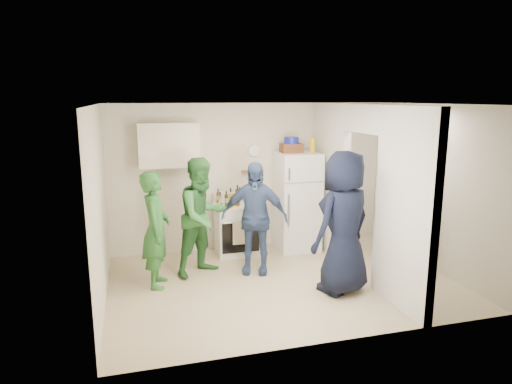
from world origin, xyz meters
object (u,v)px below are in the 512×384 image
at_px(wicker_basket, 291,148).
at_px(yellow_cup_stack_top, 313,145).
at_px(fridge, 297,201).
at_px(stove, 237,229).
at_px(person_navy, 344,223).
at_px(person_green_center, 203,216).
at_px(person_nook, 405,215).
at_px(person_denim, 254,218).
at_px(blue_bowl, 291,140).
at_px(person_green_left, 156,229).

xyz_separation_m(wicker_basket, yellow_cup_stack_top, (0.32, -0.15, 0.05)).
xyz_separation_m(fridge, wicker_basket, (-0.10, 0.05, 0.92)).
bearing_deg(stove, person_navy, -61.28).
distance_m(yellow_cup_stack_top, person_green_center, 2.24).
bearing_deg(fridge, person_nook, -39.27).
xyz_separation_m(person_denim, person_nook, (2.37, -0.28, -0.05)).
distance_m(wicker_basket, person_denim, 1.56).
relative_size(fridge, wicker_basket, 4.80).
relative_size(person_green_center, person_nook, 1.10).
xyz_separation_m(blue_bowl, person_navy, (0.07, -1.89, -0.93)).
bearing_deg(person_green_left, fridge, -58.85).
bearing_deg(stove, person_denim, -85.60).
height_order(wicker_basket, person_green_center, wicker_basket).
bearing_deg(person_denim, person_green_center, -170.70).
bearing_deg(person_navy, stove, -84.93).
height_order(stove, person_nook, person_nook).
xyz_separation_m(person_green_left, person_denim, (1.44, 0.13, 0.03)).
xyz_separation_m(yellow_cup_stack_top, person_navy, (-0.25, -1.74, -0.85)).
distance_m(wicker_basket, person_green_center, 2.00).
distance_m(blue_bowl, person_green_center, 2.06).
height_order(person_navy, person_nook, person_navy).
relative_size(blue_bowl, person_green_left, 0.15).
bearing_deg(blue_bowl, person_navy, -87.90).
distance_m(stove, person_denim, 0.98).
distance_m(blue_bowl, person_nook, 2.19).
distance_m(person_denim, person_nook, 2.39).
height_order(person_green_left, person_green_center, person_green_center).
bearing_deg(wicker_basket, fridge, -26.57).
xyz_separation_m(yellow_cup_stack_top, person_nook, (1.16, -1.03, -1.02)).
xyz_separation_m(person_green_left, person_nook, (3.81, -0.15, -0.02)).
bearing_deg(yellow_cup_stack_top, stove, 174.19).
height_order(fridge, person_denim, person_denim).
bearing_deg(stove, person_green_center, -133.10).
bearing_deg(person_denim, stove, 115.95).
bearing_deg(yellow_cup_stack_top, person_nook, -41.55).
bearing_deg(blue_bowl, wicker_basket, 0.00).
bearing_deg(person_green_center, blue_bowl, -5.22).
relative_size(stove, blue_bowl, 3.52).
relative_size(stove, yellow_cup_stack_top, 3.38).
bearing_deg(person_green_left, yellow_cup_stack_top, -62.45).
distance_m(person_green_left, person_green_center, 0.76).
relative_size(wicker_basket, person_green_left, 0.22).
xyz_separation_m(wicker_basket, person_green_left, (-2.33, -1.03, -0.95)).
xyz_separation_m(blue_bowl, person_green_center, (-1.63, -0.74, -1.01)).
height_order(wicker_basket, person_nook, wicker_basket).
distance_m(person_green_center, person_denim, 0.76).
bearing_deg(person_navy, blue_bowl, -111.55).
bearing_deg(stove, blue_bowl, 1.20).
height_order(wicker_basket, person_navy, person_navy).
bearing_deg(blue_bowl, person_nook, -38.52).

